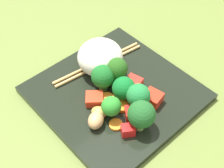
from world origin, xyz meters
The scene contains 22 objects.
ground_plane centered at (0.00, 0.00, -1.00)cm, with size 110.00×110.00×2.00cm, color olive.
square_plate centered at (0.00, 0.00, 0.68)cm, with size 28.49×28.49×1.36cm, color black.
rice_mound centered at (6.59, -1.64, 4.79)cm, with size 9.30×9.23×6.87cm, color silver.
broccoli_floret_0 centered at (-2.35, 0.39, 4.19)cm, with size 4.47×4.47×5.25cm.
broccoli_floret_1 centered at (-4.09, 4.57, 4.27)cm, with size 3.64×3.64×4.85cm.
broccoli_floret_2 centered at (-9.20, 2.14, 4.88)cm, with size 4.94×4.94×6.15cm.
broccoli_floret_3 centered at (2.29, 1.19, 4.45)cm, with size 4.66×4.66×5.56cm.
broccoli_floret_4 centered at (1.54, -1.71, 5.18)cm, with size 4.26×4.26×6.17cm.
broccoli_floret_5 centered at (-5.69, -0.50, 4.58)cm, with size 4.46×4.46×5.72cm.
carrot_slice_0 centered at (-0.74, 2.97, 1.74)cm, with size 3.17×3.17×0.77cm, color orange.
carrot_slice_1 centered at (-3.96, 1.77, 1.74)cm, with size 2.55×2.55×0.78cm, color orange.
carrot_slice_2 centered at (-8.15, 0.38, 1.59)cm, with size 2.93×2.93×0.47cm, color orange.
carrot_slice_3 centered at (-3.95, -2.54, 1.73)cm, with size 2.95×2.95×0.75cm, color gold.
carrot_slice_4 centered at (-6.21, 5.32, 1.59)cm, with size 2.52×2.52×0.47cm, color orange.
pepper_chunk_0 centered at (0.56, 4.82, 2.20)cm, with size 2.99×3.28×1.70cm, color red.
pepper_chunk_1 centered at (-6.65, -3.58, 2.43)cm, with size 3.07×3.31×2.16cm, color red.
pepper_chunk_2 centered at (-6.59, 1.71, 2.30)cm, with size 2.60×2.58×1.89cm, color red.
pepper_chunk_3 centered at (-1.11, -3.88, 2.12)cm, with size 3.05×2.63×1.53cm, color red.
pepper_chunk_4 centered at (-8.82, 4.79, 2.33)cm, with size 2.38×1.83×1.94cm, color red.
chicken_piece_0 centered at (-3.72, 7.86, 2.69)cm, with size 3.70×2.78×2.67cm, color tan.
chicken_piece_1 centered at (-2.48, 6.10, 2.28)cm, with size 3.05×2.29×1.85cm, color #B19342.
chopstick_pair centered at (7.86, -2.04, 1.67)cm, with size 3.84×21.38×0.63cm.
Camera 1 is at (-29.93, 26.62, 48.45)cm, focal length 50.15 mm.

